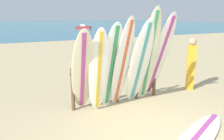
# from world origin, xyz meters

# --- Properties ---
(ocean_water) EXTENTS (120.00, 80.00, 0.01)m
(ocean_water) POSITION_xyz_m (0.00, 58.00, 0.00)
(ocean_water) COLOR teal
(ocean_water) RESTS_ON ground
(surfboard_rack) EXTENTS (2.54, 0.09, 1.06)m
(surfboard_rack) POSITION_xyz_m (0.15, 2.34, 0.63)
(surfboard_rack) COLOR brown
(surfboard_rack) RESTS_ON ground
(surfboard_leaning_far_left) EXTENTS (0.69, 1.02, 2.03)m
(surfboard_leaning_far_left) POSITION_xyz_m (-0.92, 2.03, 1.02)
(surfboard_leaning_far_left) COLOR beige
(surfboard_leaning_far_left) RESTS_ON ground
(surfboard_leaning_left) EXTENTS (0.53, 0.58, 2.04)m
(surfboard_leaning_left) POSITION_xyz_m (-0.57, 1.91, 1.02)
(surfboard_leaning_left) COLOR white
(surfboard_leaning_left) RESTS_ON ground
(surfboard_leaning_center_left) EXTENTS (0.63, 0.67, 2.15)m
(surfboard_leaning_center_left) POSITION_xyz_m (-0.20, 2.01, 1.07)
(surfboard_leaning_center_left) COLOR white
(surfboard_leaning_center_left) RESTS_ON ground
(surfboard_leaning_center) EXTENTS (0.63, 0.77, 2.28)m
(surfboard_leaning_center) POSITION_xyz_m (0.09, 1.97, 1.14)
(surfboard_leaning_center) COLOR white
(surfboard_leaning_center) RESTS_ON ground
(surfboard_leaning_center_right) EXTENTS (0.58, 0.83, 2.22)m
(surfboard_leaning_center_right) POSITION_xyz_m (0.55, 1.90, 1.11)
(surfboard_leaning_center_right) COLOR white
(surfboard_leaning_center_right) RESTS_ON ground
(surfboard_leaning_right) EXTENTS (0.60, 0.88, 2.50)m
(surfboard_leaning_right) POSITION_xyz_m (0.85, 1.94, 1.25)
(surfboard_leaning_right) COLOR beige
(surfboard_leaning_right) RESTS_ON ground
(surfboard_leaning_far_right) EXTENTS (0.52, 1.04, 2.37)m
(surfboard_leaning_far_right) POSITION_xyz_m (1.27, 2.05, 1.19)
(surfboard_leaning_far_right) COLOR white
(surfboard_leaning_far_right) RESTS_ON ground
(surfboard_lying_on_sand) EXTENTS (2.58, 1.58, 0.08)m
(surfboard_lying_on_sand) POSITION_xyz_m (0.59, -0.03, 0.04)
(surfboard_lying_on_sand) COLOR white
(surfboard_lying_on_sand) RESTS_ON ground
(beachgoer_standing) EXTENTS (0.31, 0.28, 1.61)m
(beachgoer_standing) POSITION_xyz_m (2.67, 2.26, 0.89)
(beachgoer_standing) COLOR gold
(beachgoer_standing) RESTS_ON ground
(small_boat_offshore) EXTENTS (2.54, 2.25, 0.71)m
(small_boat_offshore) POSITION_xyz_m (11.71, 36.48, 0.26)
(small_boat_offshore) COLOR #B22D28
(small_boat_offshore) RESTS_ON ocean_water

